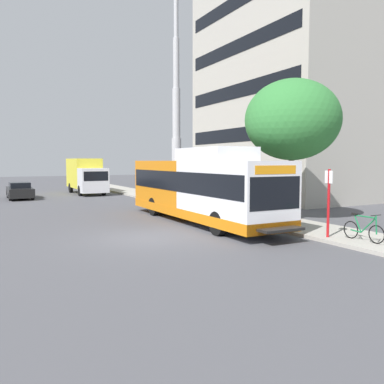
% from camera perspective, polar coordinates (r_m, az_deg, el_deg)
% --- Properties ---
extents(ground_plane, '(120.00, 120.00, 0.00)m').
position_cam_1_polar(ground_plane, '(23.51, -13.69, -3.09)').
color(ground_plane, '#4C4C51').
extents(sidewalk_curb, '(3.00, 56.00, 0.14)m').
position_cam_1_polar(sidewalk_curb, '(24.39, 3.69, -2.53)').
color(sidewalk_curb, '#A8A399').
rests_on(sidewalk_curb, ground).
extents(transit_bus, '(2.58, 12.25, 3.65)m').
position_cam_1_polar(transit_bus, '(19.77, 1.19, 0.59)').
color(transit_bus, white).
rests_on(transit_bus, ground).
extents(bus_stop_sign_pole, '(0.10, 0.36, 2.60)m').
position_cam_1_polar(bus_stop_sign_pole, '(15.98, 18.95, -0.78)').
color(bus_stop_sign_pole, red).
rests_on(bus_stop_sign_pole, sidewalk_curb).
extents(bicycle_parked, '(0.52, 1.76, 1.02)m').
position_cam_1_polar(bicycle_parked, '(15.80, 23.31, -4.95)').
color(bicycle_parked, black).
rests_on(bicycle_parked, sidewalk_curb).
extents(street_tree_near_stop, '(4.70, 4.70, 6.93)m').
position_cam_1_polar(street_tree_near_stop, '(20.68, 14.16, 9.95)').
color(street_tree_near_stop, '#4C3823').
rests_on(street_tree_near_stop, sidewalk_curb).
extents(parked_car_far_lane, '(1.80, 4.50, 1.33)m').
position_cam_1_polar(parked_car_far_lane, '(34.83, -23.41, 0.20)').
color(parked_car_far_lane, black).
rests_on(parked_car_far_lane, ground).
extents(box_truck_background, '(2.32, 7.01, 3.25)m').
position_cam_1_polar(box_truck_background, '(38.11, -14.92, 2.38)').
color(box_truck_background, silver).
rests_on(box_truck_background, ground).
extents(apartment_tower_backdrop, '(11.69, 14.99, 30.41)m').
position_cam_1_polar(apartment_tower_backdrop, '(37.18, 14.78, 23.43)').
color(apartment_tower_backdrop, '#ADA89E').
rests_on(apartment_tower_backdrop, ground).
extents(lattice_comm_tower, '(1.10, 1.10, 24.92)m').
position_cam_1_polar(lattice_comm_tower, '(46.56, -2.25, 10.81)').
color(lattice_comm_tower, '#B7B7BC').
rests_on(lattice_comm_tower, ground).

